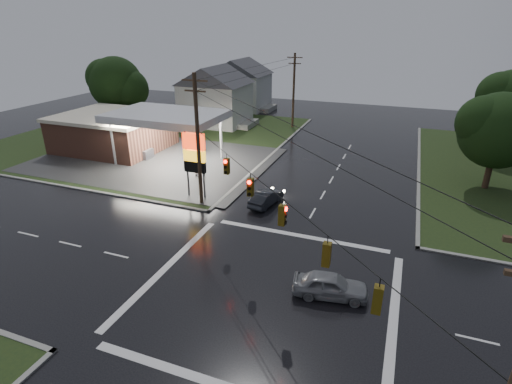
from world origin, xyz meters
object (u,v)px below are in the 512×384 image
(pylon_sign, at_px, (194,155))
(house_near, at_px, (216,95))
(utility_pole_n, at_px, (294,90))
(car_north, at_px, (266,198))
(car_crossing, at_px, (330,285))
(tree_ne_near, at_px, (500,131))
(utility_pole_nw, at_px, (198,139))
(house_far, at_px, (241,84))
(tree_nw_behind, at_px, (117,84))
(car_pump, at_px, (195,150))
(gas_station, at_px, (121,130))

(pylon_sign, distance_m, house_near, 27.56)
(utility_pole_n, xyz_separation_m, car_north, (5.34, -26.80, -4.81))
(utility_pole_n, bearing_deg, car_crossing, -70.85)
(pylon_sign, height_order, tree_ne_near, tree_ne_near)
(car_crossing, bearing_deg, utility_pole_nw, 46.78)
(utility_pole_nw, relative_size, utility_pole_n, 1.05)
(house_far, xyz_separation_m, tree_nw_behind, (-11.89, -18.01, 1.77))
(house_far, height_order, tree_nw_behind, tree_nw_behind)
(pylon_sign, relative_size, utility_pole_nw, 0.55)
(utility_pole_nw, relative_size, car_pump, 2.33)
(house_near, xyz_separation_m, car_pump, (4.48, -15.05, -3.72))
(utility_pole_n, relative_size, car_pump, 2.23)
(gas_station, xyz_separation_m, tree_nw_behind, (-8.17, 10.29, 3.63))
(gas_station, relative_size, tree_nw_behind, 2.62)
(utility_pole_nw, bearing_deg, car_pump, 121.34)
(house_far, height_order, tree_ne_near, tree_ne_near)
(tree_ne_near, bearing_deg, car_crossing, -116.86)
(house_far, xyz_separation_m, tree_ne_near, (36.09, -26.01, 1.16))
(utility_pole_n, xyz_separation_m, house_far, (-12.45, 10.00, -1.06))
(house_far, xyz_separation_m, car_north, (17.79, -36.80, -3.75))
(tree_ne_near, distance_m, car_pump, 31.01)
(gas_station, relative_size, tree_ne_near, 2.92)
(house_far, height_order, car_pump, house_far)
(pylon_sign, height_order, house_far, house_far)
(gas_station, xyz_separation_m, tree_ne_near, (39.82, 2.29, 3.01))
(utility_pole_n, height_order, car_crossing, utility_pole_n)
(utility_pole_nw, height_order, utility_pole_n, utility_pole_nw)
(utility_pole_n, bearing_deg, house_near, -170.09)
(pylon_sign, bearing_deg, house_near, 112.28)
(utility_pole_nw, bearing_deg, tree_nw_behind, 139.90)
(pylon_sign, distance_m, house_far, 39.21)
(tree_nw_behind, xyz_separation_m, tree_ne_near, (47.98, -8.00, -0.62))
(gas_station, height_order, house_far, house_far)
(utility_pole_n, xyz_separation_m, car_crossing, (12.92, -37.19, -4.74))
(car_north, xyz_separation_m, car_pump, (-12.31, 9.75, 0.03))
(house_near, xyz_separation_m, house_far, (-1.00, 12.00, 0.00))
(tree_nw_behind, distance_m, car_pump, 20.34)
(car_crossing, bearing_deg, car_pump, 35.35)
(utility_pole_n, bearing_deg, tree_ne_near, -34.10)
(utility_pole_nw, xyz_separation_m, tree_nw_behind, (-24.34, 20.49, 0.46))
(gas_station, height_order, car_pump, gas_station)
(car_crossing, relative_size, car_pump, 0.91)
(tree_nw_behind, bearing_deg, gas_station, -51.58)
(house_near, bearing_deg, tree_ne_near, -21.76)
(pylon_sign, xyz_separation_m, car_north, (6.34, 0.70, -3.36))
(pylon_sign, distance_m, car_pump, 12.48)
(car_north, height_order, car_crossing, car_crossing)
(house_near, bearing_deg, utility_pole_n, 9.91)
(tree_ne_near, bearing_deg, utility_pole_nw, -152.14)
(gas_station, height_order, tree_ne_near, tree_ne_near)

